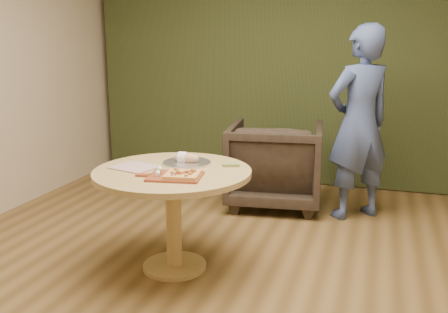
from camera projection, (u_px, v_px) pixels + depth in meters
room_shell at (216, 83)px, 2.94m from camera, size 5.04×6.04×2.84m
curtain at (297, 62)px, 5.63m from camera, size 4.80×0.14×2.78m
pedestal_table at (173, 189)px, 3.55m from camera, size 1.12×1.12×0.75m
pizza_paddle at (174, 176)px, 3.33m from camera, size 0.47×0.33×0.01m
flatbread_pizza at (183, 174)px, 3.30m from camera, size 0.25×0.25×0.04m
cutlery_roll at (159, 171)px, 3.36m from camera, size 0.08×0.20×0.03m
newspaper at (135, 167)px, 3.57m from camera, size 0.36×0.32×0.01m
serving_tray at (187, 163)px, 3.69m from camera, size 0.36×0.36×0.02m
bread_roll at (186, 158)px, 3.68m from camera, size 0.19×0.09×0.09m
green_packet at (231, 164)px, 3.64m from camera, size 0.15×0.13×0.02m
armchair at (275, 160)px, 5.01m from camera, size 1.00×0.95×0.93m
person_standing at (359, 124)px, 4.57m from camera, size 0.78×0.75×1.79m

